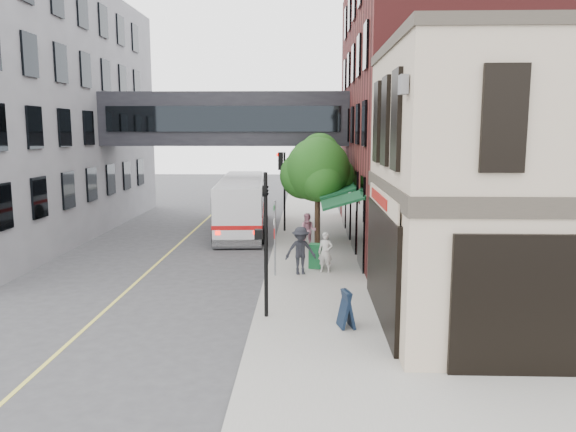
# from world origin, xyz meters

# --- Properties ---
(ground) EXTENTS (120.00, 120.00, 0.00)m
(ground) POSITION_xyz_m (0.00, 0.00, 0.00)
(ground) COLOR #38383A
(ground) RESTS_ON ground
(sidewalk_main) EXTENTS (4.00, 60.00, 0.15)m
(sidewalk_main) POSITION_xyz_m (2.00, 14.00, 0.07)
(sidewalk_main) COLOR gray
(sidewalk_main) RESTS_ON ground
(corner_building) EXTENTS (10.19, 8.12, 8.45)m
(corner_building) POSITION_xyz_m (8.97, 2.00, 4.21)
(corner_building) COLOR tan
(corner_building) RESTS_ON ground
(brick_building) EXTENTS (13.76, 18.00, 14.00)m
(brick_building) POSITION_xyz_m (9.98, 15.00, 6.99)
(brick_building) COLOR #511919
(brick_building) RESTS_ON ground
(skyway_bridge) EXTENTS (14.00, 3.18, 3.00)m
(skyway_bridge) POSITION_xyz_m (-3.00, 18.00, 6.50)
(skyway_bridge) COLOR black
(skyway_bridge) RESTS_ON ground
(traffic_signal_near) EXTENTS (0.44, 0.22, 4.60)m
(traffic_signal_near) POSITION_xyz_m (0.37, 2.00, 2.98)
(traffic_signal_near) COLOR black
(traffic_signal_near) RESTS_ON sidewalk_main
(traffic_signal_far) EXTENTS (0.53, 0.28, 4.50)m
(traffic_signal_far) POSITION_xyz_m (0.26, 17.00, 3.34)
(traffic_signal_far) COLOR black
(traffic_signal_far) RESTS_ON sidewalk_main
(street_sign_pole) EXTENTS (0.08, 0.75, 3.00)m
(street_sign_pole) POSITION_xyz_m (0.39, 7.00, 1.93)
(street_sign_pole) COLOR gray
(street_sign_pole) RESTS_ON sidewalk_main
(street_tree) EXTENTS (3.80, 3.20, 5.60)m
(street_tree) POSITION_xyz_m (2.19, 13.22, 3.91)
(street_tree) COLOR #382619
(street_tree) RESTS_ON sidewalk_main
(lane_marking) EXTENTS (0.12, 40.00, 0.01)m
(lane_marking) POSITION_xyz_m (-5.00, 10.00, 0.01)
(lane_marking) COLOR #D8CC4C
(lane_marking) RESTS_ON ground
(bus) EXTENTS (3.31, 11.43, 3.04)m
(bus) POSITION_xyz_m (-2.14, 17.90, 1.70)
(bus) COLOR silver
(bus) RESTS_ON ground
(pedestrian_a) EXTENTS (0.67, 0.52, 1.64)m
(pedestrian_a) POSITION_xyz_m (2.42, 7.57, 0.97)
(pedestrian_a) COLOR beige
(pedestrian_a) RESTS_ON sidewalk_main
(pedestrian_b) EXTENTS (0.93, 0.79, 1.70)m
(pedestrian_b) POSITION_xyz_m (1.73, 12.38, 1.00)
(pedestrian_b) COLOR #C17D91
(pedestrian_b) RESTS_ON sidewalk_main
(pedestrian_c) EXTENTS (1.35, 0.93, 1.93)m
(pedestrian_c) POSITION_xyz_m (1.42, 7.21, 1.11)
(pedestrian_c) COLOR black
(pedestrian_c) RESTS_ON sidewalk_main
(newspaper_box) EXTENTS (0.60, 0.56, 1.03)m
(newspaper_box) POSITION_xyz_m (2.04, 8.24, 0.66)
(newspaper_box) COLOR #155F2F
(newspaper_box) RESTS_ON sidewalk_main
(sandwich_board) EXTENTS (0.54, 0.70, 1.11)m
(sandwich_board) POSITION_xyz_m (2.81, 1.09, 0.71)
(sandwich_board) COLOR black
(sandwich_board) RESTS_ON sidewalk_main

